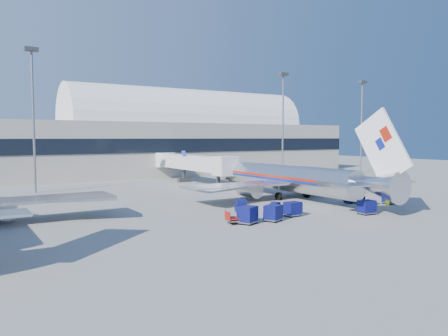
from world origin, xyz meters
TOP-DOWN VIEW (x-y plane):
  - ground at (0.00, 0.00)m, footprint 260.00×260.00m
  - terminal at (-13.60, 55.96)m, footprint 170.00×28.15m
  - airliner_main at (10.00, 4.51)m, footprint 32.00×37.26m
  - jetbridge_near at (7.60, 30.81)m, footprint 4.40×27.50m
  - mast_west at (-20.00, 30.00)m, footprint 2.00×1.20m
  - mast_east at (30.00, 30.00)m, footprint 2.00×1.20m
  - mast_far_east at (55.00, 30.00)m, footprint 2.00×1.20m
  - barrier_near at (18.00, 2.00)m, footprint 3.00×0.55m
  - barrier_mid at (21.30, 2.00)m, footprint 3.00×0.55m
  - barrier_far at (24.60, 2.00)m, footprint 3.00×0.55m
  - tug_lead at (0.70, -4.42)m, footprint 2.25×1.64m
  - tug_right at (14.25, -3.74)m, footprint 2.82×1.86m
  - tug_left at (-2.69, -1.96)m, footprint 2.24×2.77m
  - cart_train_a at (0.85, -6.99)m, footprint 1.85×1.42m
  - cart_train_b at (-2.78, -8.10)m, footprint 2.36×2.13m
  - cart_train_c at (-5.85, -7.83)m, footprint 2.51×2.30m
  - cart_solo_near at (8.71, -10.56)m, footprint 1.96×1.57m
  - cart_solo_far at (17.73, -6.77)m, footprint 2.13×1.78m
  - cart_open_red at (-6.54, -7.17)m, footprint 2.72×2.21m
  - ramp_worker at (15.16, -8.35)m, footprint 0.70×0.76m

SIDE VIEW (x-z plane):
  - ground at x=0.00m, z-range 0.00..0.00m
  - barrier_near at x=18.00m, z-range 0.00..0.90m
  - barrier_mid at x=21.30m, z-range 0.00..0.90m
  - barrier_far at x=24.60m, z-range 0.00..0.90m
  - cart_open_red at x=-6.54m, z-range 0.14..0.78m
  - tug_lead at x=0.70m, z-range -0.06..1.26m
  - tug_left at x=-2.69m, z-range -0.07..1.54m
  - tug_right at x=14.25m, z-range -0.07..1.62m
  - cart_train_a at x=0.85m, z-range 0.05..1.66m
  - cart_solo_near at x=8.71m, z-range 0.05..1.67m
  - ramp_worker at x=15.16m, z-range 0.00..1.74m
  - cart_solo_far at x=17.73m, z-range 0.06..1.71m
  - cart_train_b at x=-2.78m, z-range 0.06..1.75m
  - cart_train_c at x=-5.85m, z-range 0.06..1.85m
  - airliner_main at x=10.00m, z-range -3.11..8.96m
  - jetbridge_near at x=7.60m, z-range 0.80..7.05m
  - terminal at x=-13.60m, z-range -2.98..18.02m
  - mast_west at x=-20.00m, z-range 3.49..26.09m
  - mast_east at x=30.00m, z-range 3.49..26.09m
  - mast_far_east at x=55.00m, z-range 3.49..26.09m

